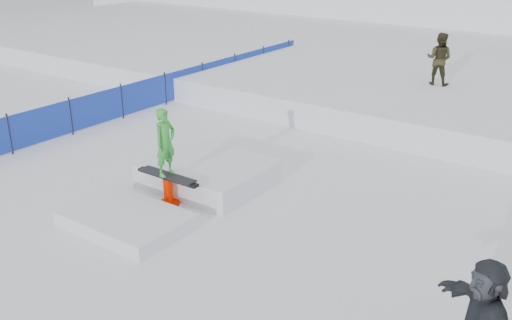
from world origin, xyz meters
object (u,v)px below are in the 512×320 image
Objects in this scene: spectator_dark at (482,320)px; jib_rail_feature at (187,182)px; walker_olive at (439,59)px; safety_fence at (165,88)px.

jib_rail_feature is at bearing -150.70° from spectator_dark.
spectator_dark is 0.39× the size of jib_rail_feature.
walker_olive is 0.98× the size of spectator_dark.
walker_olive is at bearing 32.78° from safety_fence.
safety_fence is at bearing -164.23° from spectator_dark.
spectator_dark is at bearing 108.65° from walker_olive.
walker_olive is at bearing 77.95° from jib_rail_feature.
safety_fence is at bearing 137.54° from jib_rail_feature.
walker_olive is 0.38× the size of jib_rail_feature.
spectator_dark is (12.08, -6.84, 0.30)m from safety_fence.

